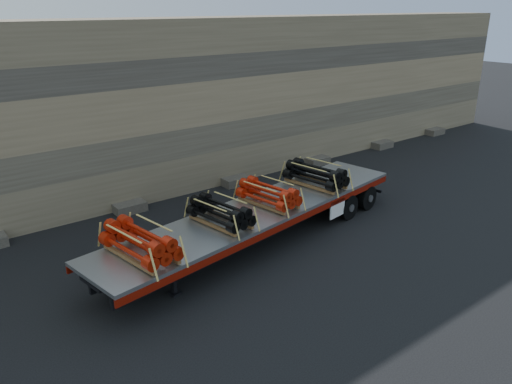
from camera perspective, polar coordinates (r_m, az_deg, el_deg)
ground at (r=17.53m, az=1.27°, el=-4.66°), size 120.00×120.00×0.00m
rock_wall at (r=21.66m, az=-9.66°, el=9.74°), size 44.00×3.00×7.00m
trailer at (r=16.60m, az=0.37°, el=-3.84°), size 12.49×4.25×1.23m
bundle_front at (r=13.50m, az=-13.10°, el=-5.68°), size 1.48×2.42×0.80m
bundle_midfront at (r=15.10m, az=-4.08°, el=-2.42°), size 1.33×2.18×0.72m
bundle_midrear at (r=16.52m, az=1.43°, el=-0.27°), size 1.34×2.20×0.73m
bundle_rear at (r=18.41m, az=6.83°, el=1.91°), size 1.46×2.39×0.79m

